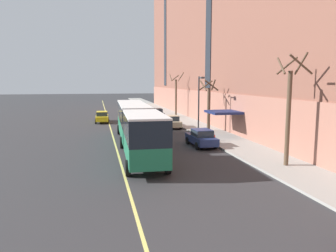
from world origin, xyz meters
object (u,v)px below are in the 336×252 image
at_px(parked_car_navy_2, 201,138).
at_px(street_tree_near_corner, 289,109).
at_px(street_lamp, 199,98).
at_px(fire_hydrant, 214,137).
at_px(street_tree_far_uptown, 176,95).
at_px(taxi_cab, 102,117).
at_px(city_bus, 136,124).
at_px(street_tree_mid_block, 209,104).
at_px(parked_car_champagne_0, 171,122).
at_px(parked_car_black_1, 156,113).

distance_m(parked_car_navy_2, street_tree_near_corner, 9.26).
xyz_separation_m(street_tree_near_corner, street_lamp, (-1.53, 14.56, -0.00)).
relative_size(parked_car_navy_2, fire_hydrant, 6.05).
distance_m(parked_car_navy_2, street_tree_far_uptown, 23.99).
bearing_deg(street_lamp, fire_hydrant, -91.16).
xyz_separation_m(street_tree_far_uptown, street_lamp, (-1.51, -17.03, 0.33)).
xyz_separation_m(taxi_cab, street_tree_far_uptown, (11.70, 4.07, 2.85)).
height_order(city_bus, street_lamp, street_lamp).
xyz_separation_m(street_tree_near_corner, street_tree_mid_block, (-0.05, 15.78, -0.77)).
distance_m(parked_car_champagne_0, street_lamp, 6.64).
bearing_deg(street_tree_mid_block, parked_car_black_1, 102.41).
bearing_deg(parked_car_black_1, city_bus, -104.50).
relative_size(street_tree_near_corner, street_tree_far_uptown, 1.05).
height_order(parked_car_champagne_0, fire_hydrant, parked_car_champagne_0).
xyz_separation_m(parked_car_navy_2, street_tree_near_corner, (3.39, -8.01, 3.18)).
xyz_separation_m(city_bus, street_lamp, (7.59, 6.06, 1.85)).
xyz_separation_m(parked_car_champagne_0, parked_car_black_1, (0.06, 10.71, -0.00)).
distance_m(parked_car_champagne_0, parked_car_black_1, 10.71).
bearing_deg(fire_hydrant, parked_car_champagne_0, 99.65).
bearing_deg(street_tree_near_corner, parked_car_champagne_0, 99.63).
height_order(parked_car_black_1, parked_car_navy_2, same).
bearing_deg(parked_car_navy_2, fire_hydrant, 42.13).
bearing_deg(street_tree_far_uptown, parked_car_black_1, -166.52).
xyz_separation_m(parked_car_champagne_0, taxi_cab, (-8.31, 7.44, -0.00)).
relative_size(city_bus, street_lamp, 3.22).
relative_size(taxi_cab, street_tree_mid_block, 0.82).
xyz_separation_m(street_tree_mid_block, street_lamp, (-1.48, -1.22, 0.77)).
relative_size(city_bus, fire_hydrant, 27.37).
relative_size(parked_car_champagne_0, taxi_cab, 0.99).
xyz_separation_m(parked_car_navy_2, street_tree_mid_block, (3.34, 7.77, 2.41)).
distance_m(parked_car_champagne_0, parked_car_navy_2, 12.07).
height_order(parked_car_black_1, street_lamp, street_lamp).
bearing_deg(taxi_cab, parked_car_navy_2, -66.87).
bearing_deg(city_bus, taxi_cab, 97.81).
xyz_separation_m(city_bus, street_tree_far_uptown, (9.09, 23.09, 1.52)).
distance_m(parked_car_champagne_0, fire_hydrant, 10.63).
bearing_deg(street_tree_mid_block, street_lamp, -140.41).
bearing_deg(street_lamp, taxi_cab, 128.19).
height_order(taxi_cab, street_tree_mid_block, street_tree_mid_block).
bearing_deg(street_lamp, city_bus, -141.38).
bearing_deg(street_lamp, street_tree_near_corner, -84.01).
distance_m(street_tree_mid_block, fire_hydrant, 6.92).
bearing_deg(street_tree_mid_block, parked_car_champagne_0, 128.03).
distance_m(taxi_cab, street_tree_far_uptown, 12.71).
height_order(taxi_cab, street_tree_far_uptown, street_tree_far_uptown).
xyz_separation_m(parked_car_champagne_0, street_tree_near_corner, (3.41, -20.08, 3.18)).
bearing_deg(city_bus, street_tree_far_uptown, 68.50).
distance_m(street_tree_near_corner, fire_hydrant, 10.34).
distance_m(city_bus, street_tree_near_corner, 12.60).
bearing_deg(parked_car_navy_2, parked_car_black_1, 89.90).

